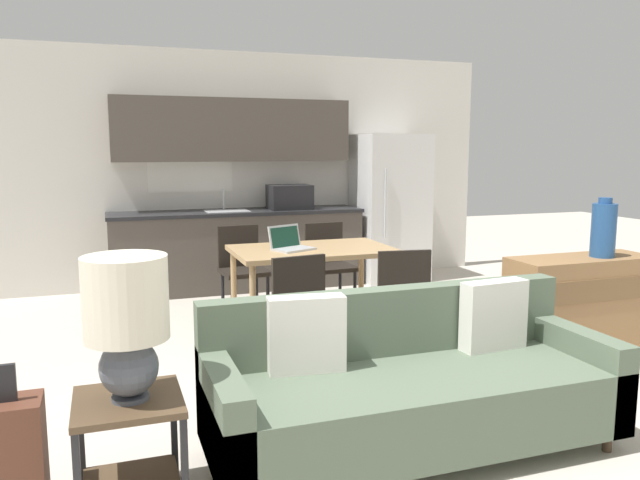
{
  "coord_description": "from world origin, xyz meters",
  "views": [
    {
      "loc": [
        -1.43,
        -2.65,
        1.6
      ],
      "look_at": [
        0.02,
        1.5,
        0.95
      ],
      "focal_mm": 35.0,
      "sensor_mm": 36.0,
      "label": 1
    }
  ],
  "objects_px": {
    "dining_chair_far_left": "(242,266)",
    "dining_table": "(313,256)",
    "credenza": "(580,303)",
    "side_table": "(130,435)",
    "dining_chair_far_right": "(329,261)",
    "dining_chair_near_right": "(398,296)",
    "laptop": "(290,244)",
    "dining_chair_near_left": "(291,305)",
    "table_lamp": "(127,317)",
    "refrigerator": "(390,208)",
    "couch": "(408,386)",
    "vase": "(604,229)"
  },
  "relations": [
    {
      "from": "dining_chair_near_right",
      "to": "dining_table",
      "type": "bearing_deg",
      "value": -54.43
    },
    {
      "from": "dining_table",
      "to": "credenza",
      "type": "xyz_separation_m",
      "value": [
        1.93,
        -1.01,
        -0.32
      ]
    },
    {
      "from": "refrigerator",
      "to": "dining_table",
      "type": "relative_size",
      "value": 1.32
    },
    {
      "from": "dining_chair_near_right",
      "to": "laptop",
      "type": "relative_size",
      "value": 2.19
    },
    {
      "from": "couch",
      "to": "dining_chair_far_left",
      "type": "distance_m",
      "value": 2.9
    },
    {
      "from": "dining_chair_far_left",
      "to": "dining_chair_near_left",
      "type": "bearing_deg",
      "value": -93.95
    },
    {
      "from": "dining_chair_near_left",
      "to": "couch",
      "type": "bearing_deg",
      "value": 92.82
    },
    {
      "from": "table_lamp",
      "to": "dining_chair_near_right",
      "type": "distance_m",
      "value": 2.48
    },
    {
      "from": "side_table",
      "to": "dining_chair_near_right",
      "type": "bearing_deg",
      "value": 35.09
    },
    {
      "from": "vase",
      "to": "table_lamp",
      "type": "bearing_deg",
      "value": -162.35
    },
    {
      "from": "couch",
      "to": "dining_chair_near_left",
      "type": "height_order",
      "value": "dining_chair_near_left"
    },
    {
      "from": "table_lamp",
      "to": "dining_chair_far_left",
      "type": "distance_m",
      "value": 3.26
    },
    {
      "from": "credenza",
      "to": "dining_chair_near_left",
      "type": "bearing_deg",
      "value": 174.04
    },
    {
      "from": "credenza",
      "to": "side_table",
      "type": "bearing_deg",
      "value": -161.26
    },
    {
      "from": "couch",
      "to": "dining_chair_near_right",
      "type": "relative_size",
      "value": 2.5
    },
    {
      "from": "dining_table",
      "to": "dining_chair_far_right",
      "type": "height_order",
      "value": "dining_chair_far_right"
    },
    {
      "from": "dining_chair_near_left",
      "to": "dining_chair_near_right",
      "type": "relative_size",
      "value": 1.0
    },
    {
      "from": "dining_chair_far_left",
      "to": "dining_table",
      "type": "bearing_deg",
      "value": -66.54
    },
    {
      "from": "dining_table",
      "to": "vase",
      "type": "distance_m",
      "value": 2.34
    },
    {
      "from": "refrigerator",
      "to": "dining_table",
      "type": "height_order",
      "value": "refrigerator"
    },
    {
      "from": "side_table",
      "to": "credenza",
      "type": "distance_m",
      "value": 3.71
    },
    {
      "from": "credenza",
      "to": "table_lamp",
      "type": "bearing_deg",
      "value": -161.03
    },
    {
      "from": "side_table",
      "to": "credenza",
      "type": "xyz_separation_m",
      "value": [
        3.52,
        1.19,
        0.02
      ]
    },
    {
      "from": "refrigerator",
      "to": "dining_chair_far_left",
      "type": "xyz_separation_m",
      "value": [
        -2.08,
        -1.14,
        -0.39
      ]
    },
    {
      "from": "table_lamp",
      "to": "dining_chair_far_left",
      "type": "relative_size",
      "value": 0.73
    },
    {
      "from": "table_lamp",
      "to": "vase",
      "type": "height_order",
      "value": "vase"
    },
    {
      "from": "vase",
      "to": "laptop",
      "type": "xyz_separation_m",
      "value": [
        -2.28,
        1.04,
        -0.15
      ]
    },
    {
      "from": "refrigerator",
      "to": "credenza",
      "type": "distance_m",
      "value": 3.01
    },
    {
      "from": "credenza",
      "to": "dining_chair_far_left",
      "type": "xyz_separation_m",
      "value": [
        -2.36,
        1.82,
        0.12
      ]
    },
    {
      "from": "laptop",
      "to": "side_table",
      "type": "bearing_deg",
      "value": -146.0
    },
    {
      "from": "couch",
      "to": "refrigerator",
      "type": "bearing_deg",
      "value": 65.88
    },
    {
      "from": "dining_chair_near_left",
      "to": "dining_chair_far_left",
      "type": "relative_size",
      "value": 1.0
    },
    {
      "from": "side_table",
      "to": "dining_chair_near_left",
      "type": "distance_m",
      "value": 1.86
    },
    {
      "from": "laptop",
      "to": "dining_chair_near_left",
      "type": "bearing_deg",
      "value": -129.46
    },
    {
      "from": "credenza",
      "to": "dining_chair_near_right",
      "type": "relative_size",
      "value": 1.38
    },
    {
      "from": "dining_chair_far_right",
      "to": "dining_chair_near_right",
      "type": "distance_m",
      "value": 1.54
    },
    {
      "from": "dining_chair_near_right",
      "to": "refrigerator",
      "type": "bearing_deg",
      "value": -106.37
    },
    {
      "from": "side_table",
      "to": "vase",
      "type": "relative_size",
      "value": 1.1
    },
    {
      "from": "laptop",
      "to": "dining_chair_far_left",
      "type": "bearing_deg",
      "value": 81.88
    },
    {
      "from": "side_table",
      "to": "dining_chair_near_left",
      "type": "height_order",
      "value": "dining_chair_near_left"
    },
    {
      "from": "refrigerator",
      "to": "dining_table",
      "type": "distance_m",
      "value": 2.56
    },
    {
      "from": "credenza",
      "to": "vase",
      "type": "height_order",
      "value": "vase"
    },
    {
      "from": "side_table",
      "to": "laptop",
      "type": "relative_size",
      "value": 1.31
    },
    {
      "from": "dining_chair_far_right",
      "to": "vase",
      "type": "bearing_deg",
      "value": -51.25
    },
    {
      "from": "vase",
      "to": "dining_chair_far_left",
      "type": "relative_size",
      "value": 0.55
    },
    {
      "from": "credenza",
      "to": "couch",
      "type": "bearing_deg",
      "value": -152.9
    },
    {
      "from": "dining_chair_far_left",
      "to": "table_lamp",
      "type": "bearing_deg",
      "value": -115.29
    },
    {
      "from": "table_lamp",
      "to": "side_table",
      "type": "bearing_deg",
      "value": 130.83
    },
    {
      "from": "dining_chair_near_right",
      "to": "laptop",
      "type": "xyz_separation_m",
      "value": [
        -0.62,
        0.78,
        0.32
      ]
    },
    {
      "from": "couch",
      "to": "table_lamp",
      "type": "bearing_deg",
      "value": -174.39
    }
  ]
}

